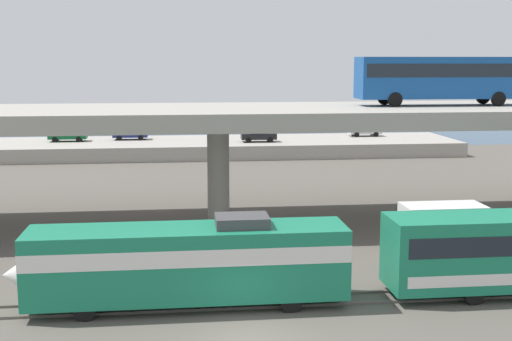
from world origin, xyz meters
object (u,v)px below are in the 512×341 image
transit_bus_on_overpass (441,76)px  parked_car_3 (67,135)px  train_locomotive (172,260)px  parked_car_2 (131,133)px  parked_car_0 (364,130)px  parked_car_1 (258,135)px  service_truck_east (457,228)px

transit_bus_on_overpass → parked_car_3: (-31.55, 35.33, -7.60)m
train_locomotive → parked_car_2: bearing=-84.2°
train_locomotive → parked_car_0: bearing=-114.0°
train_locomotive → transit_bus_on_overpass: bearing=-138.6°
parked_car_2 → parked_car_3: same height
parked_car_2 → train_locomotive: bearing=95.8°
parked_car_1 → parked_car_2: bearing=165.0°
parked_car_2 → parked_car_3: 7.37m
transit_bus_on_overpass → service_truck_east: 13.60m
transit_bus_on_overpass → parked_car_2: transit_bus_on_overpass is taller
train_locomotive → parked_car_1: (9.72, 48.92, 0.22)m
parked_car_0 → transit_bus_on_overpass: bearing=-97.5°
service_truck_east → parked_car_3: size_ratio=1.55×
train_locomotive → parked_car_2: size_ratio=3.72×
train_locomotive → service_truck_east: size_ratio=2.26×
parked_car_0 → parked_car_2: 29.08m
transit_bus_on_overpass → service_truck_east: size_ratio=1.76×
service_truck_east → parked_car_0: 47.74m
parked_car_1 → parked_car_2: same height
parked_car_2 → parked_car_0: bearing=-179.1°
parked_car_0 → parked_car_2: same height
parked_car_0 → parked_car_3: 36.41m
train_locomotive → service_truck_east: 17.31m
service_truck_east → parked_car_1: (-6.40, 42.62, 0.78)m
transit_bus_on_overpass → parked_car_0: size_ratio=2.98×
service_truck_east → parked_car_3: bearing=122.2°
transit_bus_on_overpass → parked_car_2: 44.32m
parked_car_0 → parked_car_1: same height
service_truck_east → parked_car_2: 51.37m
transit_bus_on_overpass → service_truck_east: (-2.78, -10.34, -8.38)m
service_truck_east → parked_car_0: (7.61, 47.12, 0.78)m
service_truck_east → parked_car_1: bearing=98.5°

